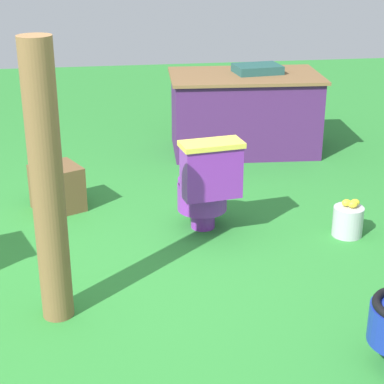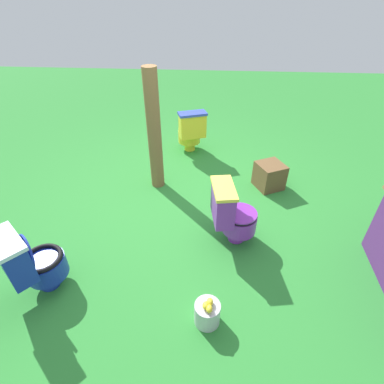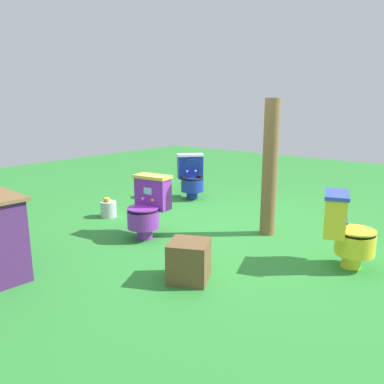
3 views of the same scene
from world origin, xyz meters
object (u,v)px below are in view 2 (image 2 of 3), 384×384
(toilet_blue, at_px, (31,262))
(wooden_post, at_px, (154,132))
(toilet_yellow, at_px, (191,131))
(small_crate, at_px, (269,176))
(toilet_purple, at_px, (232,214))
(lemon_bucket, at_px, (207,313))

(toilet_blue, relative_size, wooden_post, 0.45)
(toilet_yellow, bearing_deg, small_crate, -59.50)
(toilet_purple, bearing_deg, toilet_yellow, -172.71)
(toilet_blue, xyz_separation_m, lemon_bucket, (0.21, 1.57, -0.26))
(toilet_yellow, xyz_separation_m, wooden_post, (1.04, -0.39, 0.43))
(toilet_purple, relative_size, wooden_post, 0.45)
(toilet_blue, bearing_deg, toilet_yellow, 108.19)
(toilet_blue, bearing_deg, wooden_post, 107.14)
(toilet_purple, relative_size, toilet_yellow, 1.00)
(toilet_purple, bearing_deg, small_crate, 143.62)
(toilet_purple, xyz_separation_m, lemon_bucket, (1.01, -0.22, -0.25))
(toilet_purple, relative_size, toilet_blue, 1.00)
(toilet_yellow, xyz_separation_m, lemon_bucket, (3.08, 0.38, -0.25))
(wooden_post, xyz_separation_m, lemon_bucket, (2.05, 0.77, -0.69))
(wooden_post, bearing_deg, toilet_purple, 43.68)
(small_crate, xyz_separation_m, lemon_bucket, (2.11, -0.79, -0.06))
(toilet_blue, xyz_separation_m, wooden_post, (-1.84, 0.80, 0.43))
(lemon_bucket, bearing_deg, small_crate, 159.39)
(toilet_blue, bearing_deg, lemon_bucket, 32.93)
(wooden_post, height_order, small_crate, wooden_post)
(wooden_post, height_order, lemon_bucket, wooden_post)
(wooden_post, relative_size, small_crate, 4.47)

